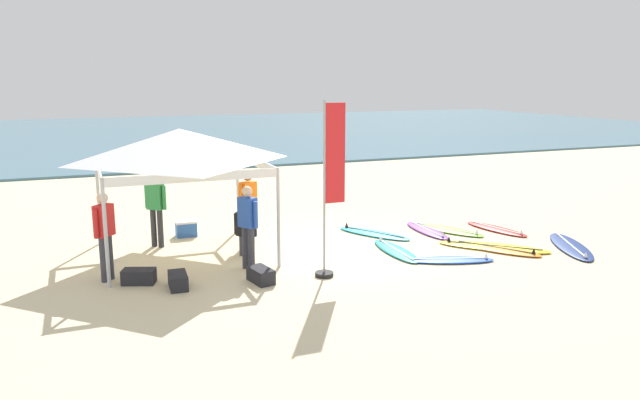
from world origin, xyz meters
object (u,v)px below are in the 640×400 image
surfboard_teal (396,250)px  person_black (245,226)px  gear_bag_on_sand (261,275)px  surfboard_blue (450,260)px  surfboard_orange (496,249)px  person_blue (248,222)px  canopy_tent (179,146)px  banner_flag (330,197)px  person_green (156,205)px  surfboard_cyan (374,233)px  surfboard_yellow (493,247)px  surfboard_navy (571,246)px  cooler_box (186,228)px  gear_bag_by_pole (139,276)px  surfboard_purple (427,230)px  person_red (105,230)px  surfboard_red (497,229)px  surfboard_lime (446,229)px  person_orange (248,203)px  gear_bag_near_tent (178,281)px

surfboard_teal → person_black: person_black is taller
gear_bag_on_sand → surfboard_blue: bearing=-3.1°
surfboard_orange → person_blue: person_blue is taller
surfboard_blue → canopy_tent: bearing=152.5°
surfboard_teal → banner_flag: (-1.99, -0.94, 1.54)m
surfboard_orange → person_blue: bearing=172.3°
surfboard_teal → person_green: (-4.85, 2.43, 0.95)m
surfboard_cyan → surfboard_teal: (-0.23, -1.53, 0.00)m
surfboard_blue → person_green: person_green is taller
surfboard_yellow → gear_bag_on_sand: size_ratio=3.79×
surfboard_navy → surfboard_blue: bearing=177.4°
surfboard_blue → person_blue: (-4.08, 1.09, 0.95)m
cooler_box → gear_bag_by_pole: bearing=-114.2°
person_green → surfboard_blue: bearing=-31.9°
surfboard_navy → canopy_tent: bearing=161.3°
surfboard_blue → surfboard_cyan: bearing=100.9°
surfboard_navy → gear_bag_by_pole: size_ratio=3.98×
surfboard_purple → person_red: person_red is taller
person_black → gear_bag_on_sand: size_ratio=2.00×
person_red → banner_flag: (4.05, -1.31, 0.59)m
person_blue → gear_bag_on_sand: person_blue is taller
surfboard_teal → person_blue: size_ratio=1.15×
person_red → person_black: (2.88, 0.61, -0.33)m
surfboard_red → surfboard_teal: 3.43m
surfboard_teal → surfboard_lime: bearing=29.5°
surfboard_cyan → gear_bag_on_sand: (-3.59, -2.36, 0.10)m
surfboard_cyan → person_blue: (-3.58, -1.49, 0.95)m
banner_flag → canopy_tent: bearing=133.2°
surfboard_teal → person_orange: 3.52m
surfboard_cyan → person_orange: size_ratio=1.18×
surfboard_red → surfboard_orange: same height
person_black → gear_bag_by_pole: 2.61m
surfboard_yellow → surfboard_purple: bearing=107.5°
surfboard_cyan → person_blue: person_blue is taller
surfboard_teal → gear_bag_near_tent: bearing=-173.4°
surfboard_teal → surfboard_red: bearing=13.0°
canopy_tent → person_green: bearing=119.5°
surfboard_teal → person_blue: bearing=179.2°
surfboard_navy → gear_bag_on_sand: 7.23m
surfboard_red → gear_bag_near_tent: gear_bag_near_tent is taller
gear_bag_on_sand → person_blue: bearing=89.9°
surfboard_orange → person_blue: (-5.52, 0.75, 0.95)m
surfboard_cyan → surfboard_lime: bearing=-10.1°
surfboard_navy → banner_flag: bearing=177.6°
surfboard_yellow → person_black: (-5.36, 1.55, 0.62)m
surfboard_orange → person_black: (-5.33, 1.69, 0.62)m
surfboard_blue → surfboard_orange: 1.48m
person_red → person_blue: bearing=-7.0°
person_blue → canopy_tent: bearing=123.5°
canopy_tent → surfboard_purple: size_ratio=1.81×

